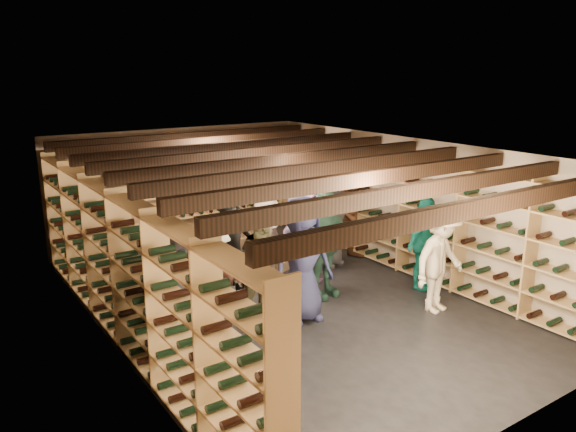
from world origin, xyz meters
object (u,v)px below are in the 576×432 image
at_px(person_10, 324,244).
at_px(person_12, 331,224).
at_px(person_4, 423,243).
at_px(crate_loose, 247,271).
at_px(person_1, 233,257).
at_px(person_2, 264,265).
at_px(person_7, 267,231).
at_px(crate_stack_right, 279,260).
at_px(person_11, 305,234).
at_px(person_0, 178,300).
at_px(crate_stack_left, 243,236).
at_px(person_8, 352,211).
at_px(person_9, 212,276).
at_px(person_3, 440,260).
at_px(person_5, 195,287).
at_px(person_6, 302,259).

bearing_deg(person_10, person_12, 40.14).
bearing_deg(person_4, crate_loose, 120.15).
bearing_deg(person_1, person_2, -62.16).
bearing_deg(person_7, crate_stack_right, 34.94).
bearing_deg(person_11, person_0, 179.66).
distance_m(person_0, person_12, 4.21).
relative_size(person_7, person_10, 1.02).
height_order(crate_stack_left, person_0, person_0).
distance_m(crate_stack_left, person_11, 2.24).
bearing_deg(person_0, person_2, -6.29).
bearing_deg(person_8, person_0, -145.04).
xyz_separation_m(person_2, person_4, (2.81, -0.47, -0.05)).
height_order(person_4, person_9, person_4).
height_order(person_3, person_7, person_7).
bearing_deg(person_8, person_5, -147.69).
bearing_deg(crate_stack_right, person_5, -144.65).
bearing_deg(person_7, crate_stack_left, 69.43).
relative_size(crate_stack_right, person_3, 0.36).
bearing_deg(person_6, person_4, 0.78).
height_order(crate_stack_right, crate_loose, crate_stack_right).
height_order(crate_stack_right, person_11, person_11).
bearing_deg(person_7, crate_loose, 104.78).
height_order(person_0, person_11, person_11).
distance_m(person_4, person_6, 2.38).
height_order(person_6, person_11, person_6).
xyz_separation_m(crate_stack_right, crate_loose, (-0.68, 0.00, -0.08)).
height_order(crate_stack_left, person_10, person_10).
bearing_deg(person_11, person_3, -85.34).
distance_m(person_8, person_11, 1.67).
xyz_separation_m(person_1, person_9, (-0.48, -0.26, -0.12)).
distance_m(crate_stack_left, person_3, 4.29).
bearing_deg(crate_stack_right, person_10, -94.90).
height_order(person_5, person_11, person_11).
height_order(person_7, person_11, person_7).
distance_m(person_5, person_11, 2.55).
bearing_deg(person_5, person_0, -129.17).
xyz_separation_m(person_4, person_9, (-3.53, 0.70, -0.04)).
height_order(person_6, person_12, person_6).
relative_size(crate_stack_left, person_11, 0.37).
distance_m(crate_loose, person_0, 3.17).
relative_size(person_1, person_12, 1.08).
bearing_deg(crate_stack_left, person_10, -91.35).
bearing_deg(person_3, person_1, 138.50).
distance_m(person_6, person_8, 2.90).
bearing_deg(person_9, person_3, -31.39).
bearing_deg(person_1, crate_loose, 54.60).
distance_m(person_3, person_4, 0.93).
xyz_separation_m(person_1, person_11, (1.49, 0.22, 0.05)).
xyz_separation_m(crate_stack_right, person_6, (-0.90, -1.99, 0.77)).
relative_size(person_1, person_4, 1.09).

